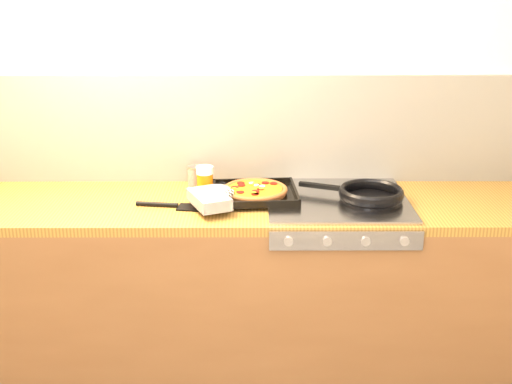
{
  "coord_description": "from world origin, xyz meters",
  "views": [
    {
      "loc": [
        0.09,
        -1.5,
        1.84
      ],
      "look_at": [
        0.1,
        1.08,
        0.95
      ],
      "focal_mm": 45.0,
      "sensor_mm": 36.0,
      "label": 1
    }
  ],
  "objects_px": {
    "pizza_on_tray": "(242,193)",
    "tomato_can": "(195,177)",
    "frying_pan": "(370,194)",
    "juice_glass": "(205,180)"
  },
  "relations": [
    {
      "from": "pizza_on_tray",
      "to": "tomato_can",
      "type": "relative_size",
      "value": 4.84
    },
    {
      "from": "frying_pan",
      "to": "tomato_can",
      "type": "relative_size",
      "value": 4.84
    },
    {
      "from": "pizza_on_tray",
      "to": "frying_pan",
      "type": "distance_m",
      "value": 0.54
    },
    {
      "from": "frying_pan",
      "to": "tomato_can",
      "type": "xyz_separation_m",
      "value": [
        -0.76,
        0.22,
        0.01
      ]
    },
    {
      "from": "frying_pan",
      "to": "juice_glass",
      "type": "bearing_deg",
      "value": 170.12
    },
    {
      "from": "tomato_can",
      "to": "juice_glass",
      "type": "bearing_deg",
      "value": -61.45
    },
    {
      "from": "juice_glass",
      "to": "pizza_on_tray",
      "type": "bearing_deg",
      "value": -31.87
    },
    {
      "from": "tomato_can",
      "to": "frying_pan",
      "type": "bearing_deg",
      "value": -16.04
    },
    {
      "from": "pizza_on_tray",
      "to": "frying_pan",
      "type": "xyz_separation_m",
      "value": [
        0.54,
        -0.02,
        -0.0
      ]
    },
    {
      "from": "tomato_can",
      "to": "juice_glass",
      "type": "xyz_separation_m",
      "value": [
        0.05,
        -0.1,
        0.02
      ]
    }
  ]
}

